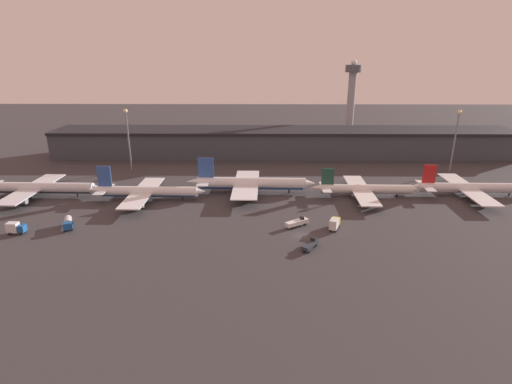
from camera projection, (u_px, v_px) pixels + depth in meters
name	position (u px, v px, depth m)	size (l,w,h in m)	color
ground	(301.00, 235.00, 116.21)	(600.00, 600.00, 0.00)	#383538
terminal_building	(284.00, 142.00, 202.29)	(229.60, 23.63, 13.55)	#3D424C
airplane_0	(36.00, 188.00, 146.11)	(48.74, 34.73, 12.86)	silver
airplane_1	(146.00, 192.00, 142.87)	(42.75, 33.48, 12.50)	white
airplane_2	(250.00, 183.00, 149.78)	(48.83, 34.47, 13.53)	white
airplane_3	(364.00, 189.00, 146.12)	(39.85, 33.73, 10.72)	white
airplane_4	(471.00, 188.00, 147.09)	(46.11, 36.83, 11.71)	silver
service_vehicle_0	(297.00, 223.00, 121.68)	(7.53, 5.89, 2.77)	white
service_vehicle_1	(310.00, 244.00, 108.21)	(5.41, 6.86, 2.55)	#282D38
service_vehicle_2	(335.00, 223.00, 119.59)	(4.23, 6.21, 3.56)	gold
service_vehicle_3	(68.00, 223.00, 120.62)	(4.95, 7.35, 2.88)	#195199
service_vehicle_4	(15.00, 228.00, 116.60)	(5.04, 2.31, 3.54)	#195199
lamp_post_0	(128.00, 133.00, 172.88)	(1.80, 1.80, 27.36)	slate
lamp_post_1	(456.00, 134.00, 171.50)	(1.80, 1.80, 27.14)	slate
control_tower	(351.00, 95.00, 229.98)	(9.00, 9.00, 45.99)	#99999E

